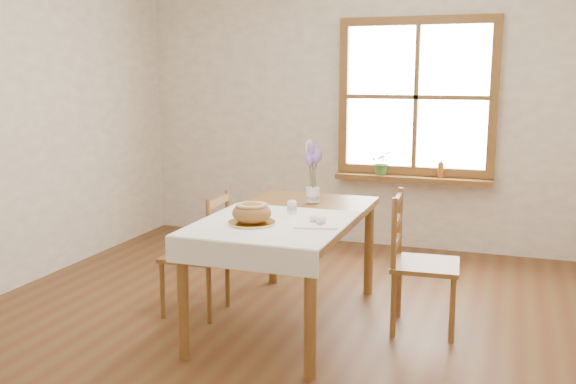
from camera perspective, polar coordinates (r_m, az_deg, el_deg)
name	(u,v)px	position (r m, az deg, el deg)	size (l,w,h in m)	color
ground	(272,338)	(4.20, -1.40, -12.87)	(5.00, 5.00, 0.00)	brown
room_walls	(271,67)	(3.86, -1.51, 11.08)	(4.60, 5.10, 2.65)	white
window	(416,97)	(6.14, 11.34, 8.27)	(1.46, 0.08, 1.46)	brown
window_sill	(412,179)	(6.15, 10.99, 1.16)	(1.46, 0.20, 0.05)	brown
dining_table	(288,227)	(4.26, 0.00, -3.11)	(0.90, 1.60, 0.75)	brown
table_linen	(272,224)	(3.96, -1.47, -2.82)	(0.91, 0.99, 0.01)	white
chair_left	(195,254)	(4.54, -8.27, -5.44)	(0.40, 0.42, 0.86)	brown
chair_right	(426,263)	(4.29, 12.14, -6.17)	(0.43, 0.45, 0.91)	brown
bread_plate	(252,223)	(3.93, -3.23, -2.76)	(0.28, 0.28, 0.02)	silver
bread_loaf	(252,211)	(3.91, -3.24, -1.70)	(0.24, 0.24, 0.13)	#A06D38
egg_napkin	(317,224)	(3.89, 2.56, -2.90)	(0.25, 0.21, 0.01)	white
eggs	(317,220)	(3.89, 2.56, -2.51)	(0.20, 0.18, 0.04)	white
salt_shaker	(290,206)	(4.24, 0.20, -1.27)	(0.04, 0.04, 0.08)	silver
pepper_shaker	(293,207)	(4.18, 0.42, -1.34)	(0.05, 0.05, 0.10)	silver
flower_vase	(313,196)	(4.59, 2.21, -0.36)	(0.10, 0.10, 0.11)	silver
lavender_bouquet	(313,166)	(4.55, 2.23, 2.29)	(0.17, 0.17, 0.32)	#735596
potted_plant	(382,165)	(6.18, 8.35, 2.37)	(0.21, 0.23, 0.18)	#427930
amber_bottle	(441,169)	(6.10, 13.42, 1.97)	(0.05, 0.05, 0.16)	#A55D1E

